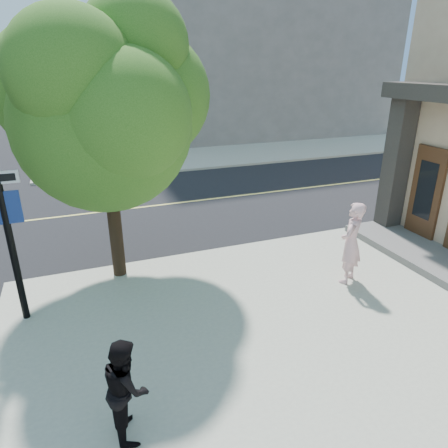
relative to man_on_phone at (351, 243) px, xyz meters
name	(u,v)px	position (x,y,z in m)	size (l,w,h in m)	color
ground	(51,280)	(-6.56, 2.75, -1.09)	(140.00, 140.00, 0.00)	black
road_ew	(54,218)	(-6.56, 7.25, -1.08)	(140.00, 9.00, 0.01)	black
sidewalk_ne	(234,127)	(6.94, 24.25, -1.03)	(29.00, 25.00, 0.12)	#ADAE99
filler_ne	(238,32)	(7.44, 24.75, 6.03)	(18.00, 16.00, 14.00)	slate
man_on_phone	(351,243)	(0.00, 0.00, 0.00)	(0.71, 0.46, 1.94)	beige
pedestrian	(126,387)	(-5.40, -2.39, -0.22)	(0.73, 0.57, 1.50)	black
street_tree	(107,102)	(-4.85, 2.26, 3.05)	(4.70, 4.27, 6.23)	black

